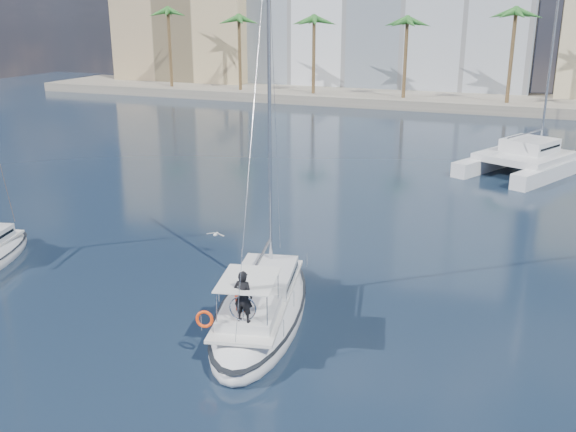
% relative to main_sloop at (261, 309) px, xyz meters
% --- Properties ---
extents(ground, '(160.00, 160.00, 0.00)m').
position_rel_main_sloop_xyz_m(ground, '(-1.42, 3.27, -0.50)').
color(ground, black).
rests_on(ground, ground).
extents(quay, '(120.00, 14.00, 1.20)m').
position_rel_main_sloop_xyz_m(quay, '(-1.42, 64.27, 0.10)').
color(quay, gray).
rests_on(quay, ground).
extents(building_tan_left, '(22.00, 14.00, 22.00)m').
position_rel_main_sloop_xyz_m(building_tan_left, '(-43.42, 72.27, 10.50)').
color(building_tan_left, tan).
rests_on(building_tan_left, ground).
extents(palm_left, '(3.60, 3.60, 12.30)m').
position_rel_main_sloop_xyz_m(palm_left, '(-35.42, 60.27, 9.78)').
color(palm_left, brown).
rests_on(palm_left, ground).
extents(palm_centre, '(3.60, 3.60, 12.30)m').
position_rel_main_sloop_xyz_m(palm_centre, '(-1.42, 60.27, 9.78)').
color(palm_centre, brown).
rests_on(palm_centre, ground).
extents(main_sloop, '(5.51, 10.86, 15.42)m').
position_rel_main_sloop_xyz_m(main_sloop, '(0.00, 0.00, 0.00)').
color(main_sloop, silver).
rests_on(main_sloop, ground).
extents(catamaran, '(10.41, 13.18, 17.22)m').
position_rel_main_sloop_xyz_m(catamaran, '(8.84, 30.08, 0.64)').
color(catamaran, silver).
rests_on(catamaran, ground).
extents(seagull, '(0.98, 0.42, 0.18)m').
position_rel_main_sloop_xyz_m(seagull, '(-4.98, 5.66, 0.62)').
color(seagull, silver).
rests_on(seagull, ground).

